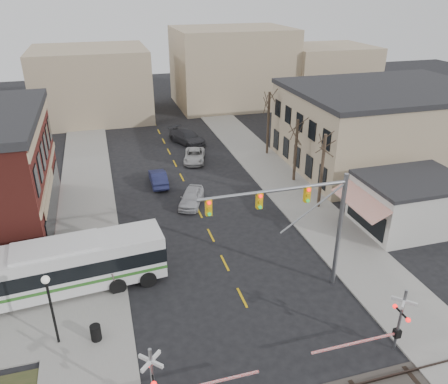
# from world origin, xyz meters

# --- Properties ---
(ground) EXTENTS (160.00, 160.00, 0.00)m
(ground) POSITION_xyz_m (0.00, 0.00, 0.00)
(ground) COLOR black
(ground) RESTS_ON ground
(sidewalk_west) EXTENTS (5.00, 60.00, 0.12)m
(sidewalk_west) POSITION_xyz_m (-9.50, 20.00, 0.06)
(sidewalk_west) COLOR gray
(sidewalk_west) RESTS_ON ground
(sidewalk_east) EXTENTS (5.00, 60.00, 0.12)m
(sidewalk_east) POSITION_xyz_m (9.50, 20.00, 0.06)
(sidewalk_east) COLOR gray
(sidewalk_east) RESTS_ON ground
(tan_building) EXTENTS (20.30, 15.30, 8.50)m
(tan_building) POSITION_xyz_m (22.00, 20.00, 4.26)
(tan_building) COLOR tan
(tan_building) RESTS_ON ground
(awning_shop) EXTENTS (9.74, 6.20, 4.30)m
(awning_shop) POSITION_xyz_m (15.97, 7.00, 2.16)
(awning_shop) COLOR beige
(awning_shop) RESTS_ON ground
(tree_east_a) EXTENTS (0.28, 0.28, 6.75)m
(tree_east_a) POSITION_xyz_m (10.50, 12.00, 3.50)
(tree_east_a) COLOR #382B21
(tree_east_a) RESTS_ON sidewalk_east
(tree_east_b) EXTENTS (0.28, 0.28, 6.30)m
(tree_east_b) POSITION_xyz_m (10.80, 18.00, 3.27)
(tree_east_b) COLOR #382B21
(tree_east_b) RESTS_ON sidewalk_east
(tree_east_c) EXTENTS (0.28, 0.28, 7.20)m
(tree_east_c) POSITION_xyz_m (11.00, 26.00, 3.72)
(tree_east_c) COLOR #382B21
(tree_east_c) RESTS_ON sidewalk_east
(transit_bus) EXTENTS (13.47, 4.04, 3.42)m
(transit_bus) POSITION_xyz_m (-11.01, 5.83, 1.92)
(transit_bus) COLOR silver
(transit_bus) RESTS_ON ground
(traffic_signal_mast) EXTENTS (9.31, 0.30, 8.00)m
(traffic_signal_mast) POSITION_xyz_m (3.72, 1.78, 5.70)
(traffic_signal_mast) COLOR gray
(traffic_signal_mast) RESTS_ON ground
(rr_crossing_west) EXTENTS (5.60, 1.36, 4.00)m
(rr_crossing_west) POSITION_xyz_m (-6.08, -4.75, 1.97)
(rr_crossing_west) COLOR gray
(rr_crossing_west) RESTS_ON ground
(rr_crossing_east) EXTENTS (5.60, 1.36, 4.00)m
(rr_crossing_east) POSITION_xyz_m (6.28, -4.41, 1.97)
(rr_crossing_east) COLOR gray
(rr_crossing_east) RESTS_ON ground
(street_lamp) EXTENTS (0.44, 0.44, 4.48)m
(street_lamp) POSITION_xyz_m (-11.09, 1.12, 3.31)
(street_lamp) COLOR black
(street_lamp) RESTS_ON sidewalk_west
(trash_bin) EXTENTS (0.60, 0.60, 0.95)m
(trash_bin) POSITION_xyz_m (-9.05, 0.74, 0.59)
(trash_bin) COLOR black
(trash_bin) RESTS_ON sidewalk_west
(car_a) EXTENTS (3.37, 4.69, 1.48)m
(car_a) POSITION_xyz_m (-0.33, 15.69, 0.74)
(car_a) COLOR #AFAFB4
(car_a) RESTS_ON ground
(car_b) EXTENTS (1.59, 4.42, 1.45)m
(car_b) POSITION_xyz_m (-2.57, 20.89, 0.73)
(car_b) COLOR #1A1E42
(car_b) RESTS_ON ground
(car_c) EXTENTS (3.40, 5.18, 1.32)m
(car_c) POSITION_xyz_m (2.28, 26.09, 0.66)
(car_c) COLOR #BEBEBE
(car_c) RESTS_ON ground
(car_d) EXTENTS (4.50, 6.23, 1.68)m
(car_d) POSITION_xyz_m (2.74, 32.28, 0.84)
(car_d) COLOR #36363A
(car_d) RESTS_ON ground
(pedestrian_near) EXTENTS (0.59, 0.76, 1.87)m
(pedestrian_near) POSITION_xyz_m (-7.84, 4.85, 1.06)
(pedestrian_near) COLOR #655251
(pedestrian_near) RESTS_ON sidewalk_west
(pedestrian_far) EXTENTS (0.92, 0.98, 1.61)m
(pedestrian_far) POSITION_xyz_m (-10.58, 8.30, 0.92)
(pedestrian_far) COLOR #2E2D4F
(pedestrian_far) RESTS_ON sidewalk_west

